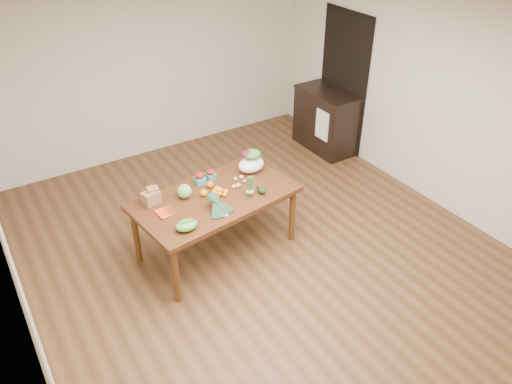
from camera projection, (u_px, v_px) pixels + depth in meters
floor at (262, 250)px, 5.83m from camera, size 6.00×6.00×0.00m
ceiling at (264, 11)px, 4.36m from camera, size 5.00×6.00×0.02m
room_walls at (263, 148)px, 5.09m from camera, size 5.02×6.02×2.70m
dining_table at (216, 223)px, 5.64m from camera, size 1.87×1.20×0.75m
doorway_dark at (343, 82)px, 7.50m from camera, size 0.02×1.00×2.10m
cabinet at (325, 120)px, 7.73m from camera, size 0.52×1.02×0.94m
dish_towel at (322, 125)px, 7.40m from camera, size 0.02×0.28×0.45m
paper_bag at (151, 196)px, 5.28m from camera, size 0.26×0.23×0.17m
cabbage at (184, 191)px, 5.37m from camera, size 0.16×0.16×0.16m
strawberry_basket_a at (200, 179)px, 5.63m from camera, size 0.13×0.13×0.10m
strawberry_basket_b at (211, 175)px, 5.72m from camera, size 0.11×0.11×0.09m
orange_a at (204, 193)px, 5.41m from camera, size 0.08×0.08×0.08m
orange_b at (210, 184)px, 5.56m from camera, size 0.08×0.08×0.08m
orange_c at (217, 190)px, 5.47m from camera, size 0.08×0.08×0.08m
mandarin_cluster at (220, 191)px, 5.44m from camera, size 0.20×0.20×0.08m
carrots at (166, 212)px, 5.16m from camera, size 0.25×0.24×0.03m
snap_pea_bag at (186, 225)px, 4.91m from camera, size 0.22×0.17×0.10m
kale_bunch at (220, 206)px, 5.14m from camera, size 0.37×0.44×0.16m
asparagus_bundle at (250, 186)px, 5.37m from camera, size 0.09×0.13×0.26m
potato_a at (234, 187)px, 5.55m from camera, size 0.05×0.05×0.05m
potato_b at (238, 185)px, 5.57m from camera, size 0.06×0.05×0.05m
potato_c at (241, 177)px, 5.73m from camera, size 0.05×0.05×0.05m
potato_d at (235, 179)px, 5.70m from camera, size 0.05×0.04×0.04m
potato_e at (245, 181)px, 5.66m from camera, size 0.05×0.04×0.04m
avocado_a at (262, 191)px, 5.46m from camera, size 0.10×0.12×0.07m
avocado_b at (260, 188)px, 5.52m from camera, size 0.09×0.11×0.06m
salad_bag at (251, 162)px, 5.81m from camera, size 0.35×0.28×0.25m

